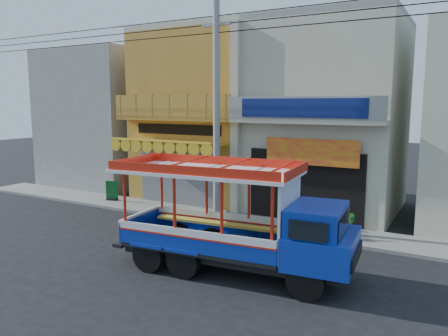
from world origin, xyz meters
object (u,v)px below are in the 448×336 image
object	(u,v)px
songthaew_truck	(250,223)
potted_plant_a	(305,211)
green_sign	(112,192)
utility_pole	(220,95)
potted_plant_b	(349,226)
potted_plant_c	(326,221)

from	to	relation	value
songthaew_truck	potted_plant_a	world-z (taller)	songthaew_truck
green_sign	utility_pole	bearing A→B (deg)	-7.01
potted_plant_b	potted_plant_c	xyz separation A→B (m)	(-0.90, 0.30, -0.01)
utility_pole	potted_plant_c	bearing A→B (deg)	9.05
utility_pole	potted_plant_a	size ratio (longest dim) A/B	26.05
potted_plant_b	potted_plant_c	distance (m)	0.95
potted_plant_b	potted_plant_a	bearing A→B (deg)	4.41
potted_plant_c	green_sign	bearing A→B (deg)	-93.44
potted_plant_a	potted_plant_c	distance (m)	1.13
utility_pole	potted_plant_c	size ratio (longest dim) A/B	32.76
potted_plant_a	potted_plant_c	world-z (taller)	potted_plant_a
green_sign	potted_plant_b	distance (m)	11.35
utility_pole	songthaew_truck	size ratio (longest dim) A/B	4.07
utility_pole	potted_plant_b	xyz separation A→B (m)	(4.93, 0.34, -4.48)
utility_pole	potted_plant_b	distance (m)	6.67
songthaew_truck	potted_plant_a	size ratio (longest dim) A/B	6.41
potted_plant_b	green_sign	bearing A→B (deg)	26.38
songthaew_truck	green_sign	xyz separation A→B (m)	(-9.66, 4.83, -1.00)
green_sign	potted_plant_b	size ratio (longest dim) A/B	1.07
green_sign	potted_plant_b	xyz separation A→B (m)	(11.34, -0.45, 0.05)
potted_plant_a	potted_plant_b	size ratio (longest dim) A/B	1.24
potted_plant_a	potted_plant_b	world-z (taller)	potted_plant_a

